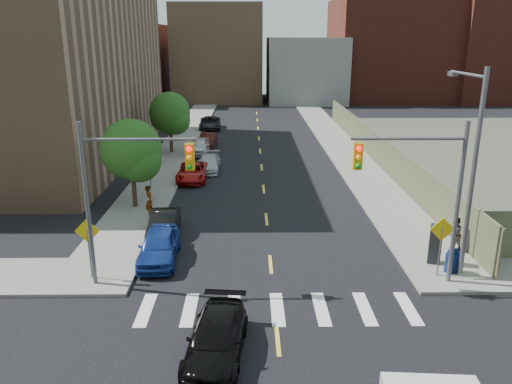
{
  "coord_description": "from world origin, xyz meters",
  "views": [
    {
      "loc": [
        -0.94,
        -13.08,
        10.1
      ],
      "look_at": [
        -0.62,
        12.88,
        2.0
      ],
      "focal_mm": 35.0,
      "sensor_mm": 36.0,
      "label": 1
    }
  ],
  "objects_px": {
    "parked_car_silver": "(209,163)",
    "pedestrian_east": "(454,234)",
    "parked_car_black": "(164,224)",
    "black_sedan": "(216,338)",
    "parked_car_grey": "(210,123)",
    "parked_car_white": "(199,146)",
    "parked_car_maroon": "(208,140)",
    "payphone": "(435,244)",
    "parked_car_red": "(192,172)",
    "pedestrian_west": "(150,201)",
    "parked_car_blue": "(159,246)",
    "mailbox": "(452,260)"
  },
  "relations": [
    {
      "from": "parked_car_red",
      "to": "parked_car_white",
      "type": "xyz_separation_m",
      "value": [
        -0.33,
        8.65,
        0.11
      ]
    },
    {
      "from": "parked_car_maroon",
      "to": "parked_car_white",
      "type": "bearing_deg",
      "value": -96.29
    },
    {
      "from": "black_sedan",
      "to": "mailbox",
      "type": "distance_m",
      "value": 11.48
    },
    {
      "from": "parked_car_blue",
      "to": "mailbox",
      "type": "relative_size",
      "value": 3.62
    },
    {
      "from": "pedestrian_east",
      "to": "payphone",
      "type": "bearing_deg",
      "value": 28.22
    },
    {
      "from": "parked_car_black",
      "to": "pedestrian_east",
      "type": "relative_size",
      "value": 2.32
    },
    {
      "from": "mailbox",
      "to": "payphone",
      "type": "xyz_separation_m",
      "value": [
        -0.44,
        1.01,
        0.35
      ]
    },
    {
      "from": "parked_car_red",
      "to": "pedestrian_west",
      "type": "relative_size",
      "value": 2.4
    },
    {
      "from": "parked_car_maroon",
      "to": "pedestrian_west",
      "type": "height_order",
      "value": "pedestrian_west"
    },
    {
      "from": "payphone",
      "to": "pedestrian_west",
      "type": "xyz_separation_m",
      "value": [
        -14.2,
        6.32,
        0.01
      ]
    },
    {
      "from": "parked_car_silver",
      "to": "pedestrian_east",
      "type": "height_order",
      "value": "pedestrian_east"
    },
    {
      "from": "parked_car_black",
      "to": "parked_car_grey",
      "type": "distance_m",
      "value": 31.99
    },
    {
      "from": "parked_car_grey",
      "to": "mailbox",
      "type": "bearing_deg",
      "value": -72.24
    },
    {
      "from": "parked_car_blue",
      "to": "payphone",
      "type": "bearing_deg",
      "value": -5.41
    },
    {
      "from": "parked_car_red",
      "to": "parked_car_maroon",
      "type": "relative_size",
      "value": 1.12
    },
    {
      "from": "parked_car_red",
      "to": "black_sedan",
      "type": "distance_m",
      "value": 21.38
    },
    {
      "from": "parked_car_maroon",
      "to": "parked_car_blue",
      "type": "bearing_deg",
      "value": -86.25
    },
    {
      "from": "parked_car_maroon",
      "to": "parked_car_grey",
      "type": "bearing_deg",
      "value": 97.52
    },
    {
      "from": "payphone",
      "to": "pedestrian_east",
      "type": "height_order",
      "value": "payphone"
    },
    {
      "from": "parked_car_blue",
      "to": "pedestrian_east",
      "type": "height_order",
      "value": "pedestrian_east"
    },
    {
      "from": "payphone",
      "to": "pedestrian_west",
      "type": "distance_m",
      "value": 15.54
    },
    {
      "from": "mailbox",
      "to": "pedestrian_east",
      "type": "xyz_separation_m",
      "value": [
        0.99,
        2.38,
        0.27
      ]
    },
    {
      "from": "parked_car_red",
      "to": "black_sedan",
      "type": "xyz_separation_m",
      "value": [
        3.1,
        -21.16,
        0.02
      ]
    },
    {
      "from": "parked_car_maroon",
      "to": "pedestrian_east",
      "type": "height_order",
      "value": "pedestrian_east"
    },
    {
      "from": "payphone",
      "to": "parked_car_black",
      "type": "bearing_deg",
      "value": -176.37
    },
    {
      "from": "parked_car_red",
      "to": "payphone",
      "type": "bearing_deg",
      "value": -49.39
    },
    {
      "from": "parked_car_blue",
      "to": "pedestrian_east",
      "type": "relative_size",
      "value": 2.53
    },
    {
      "from": "parked_car_grey",
      "to": "black_sedan",
      "type": "distance_m",
      "value": 42.58
    },
    {
      "from": "payphone",
      "to": "pedestrian_east",
      "type": "relative_size",
      "value": 1.08
    },
    {
      "from": "mailbox",
      "to": "pedestrian_east",
      "type": "relative_size",
      "value": 0.7
    },
    {
      "from": "parked_car_black",
      "to": "parked_car_white",
      "type": "xyz_separation_m",
      "value": [
        0.0,
        19.35,
        0.08
      ]
    },
    {
      "from": "parked_car_black",
      "to": "black_sedan",
      "type": "xyz_separation_m",
      "value": [
        3.43,
        -10.45,
        -0.01
      ]
    },
    {
      "from": "parked_car_white",
      "to": "pedestrian_west",
      "type": "relative_size",
      "value": 2.29
    },
    {
      "from": "black_sedan",
      "to": "payphone",
      "type": "relative_size",
      "value": 2.4
    },
    {
      "from": "black_sedan",
      "to": "parked_car_grey",
      "type": "bearing_deg",
      "value": 100.19
    },
    {
      "from": "parked_car_red",
      "to": "parked_car_maroon",
      "type": "height_order",
      "value": "parked_car_maroon"
    },
    {
      "from": "mailbox",
      "to": "pedestrian_west",
      "type": "bearing_deg",
      "value": 133.13
    },
    {
      "from": "parked_car_grey",
      "to": "pedestrian_west",
      "type": "xyz_separation_m",
      "value": [
        -1.21,
        -29.46,
        0.39
      ]
    },
    {
      "from": "parked_car_silver",
      "to": "black_sedan",
      "type": "relative_size",
      "value": 0.96
    },
    {
      "from": "parked_car_silver",
      "to": "black_sedan",
      "type": "height_order",
      "value": "black_sedan"
    },
    {
      "from": "parked_car_grey",
      "to": "pedestrian_east",
      "type": "relative_size",
      "value": 2.96
    },
    {
      "from": "parked_car_maroon",
      "to": "parked_car_grey",
      "type": "height_order",
      "value": "parked_car_grey"
    },
    {
      "from": "parked_car_black",
      "to": "pedestrian_west",
      "type": "distance_m",
      "value": 2.84
    },
    {
      "from": "parked_car_black",
      "to": "parked_car_silver",
      "type": "distance_m",
      "value": 13.52
    },
    {
      "from": "payphone",
      "to": "pedestrian_east",
      "type": "bearing_deg",
      "value": 63.9
    },
    {
      "from": "parked_car_blue",
      "to": "pedestrian_east",
      "type": "xyz_separation_m",
      "value": [
        14.14,
        0.64,
        0.27
      ]
    },
    {
      "from": "parked_car_white",
      "to": "parked_car_maroon",
      "type": "xyz_separation_m",
      "value": [
        0.54,
        2.88,
        -0.07
      ]
    },
    {
      "from": "parked_car_maroon",
      "to": "payphone",
      "type": "xyz_separation_m",
      "value": [
        12.45,
        -26.02,
        0.41
      ]
    },
    {
      "from": "parked_car_red",
      "to": "parked_car_grey",
      "type": "xyz_separation_m",
      "value": [
        -0.33,
        21.29,
        0.07
      ]
    },
    {
      "from": "parked_car_red",
      "to": "parked_car_grey",
      "type": "bearing_deg",
      "value": 90.38
    }
  ]
}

